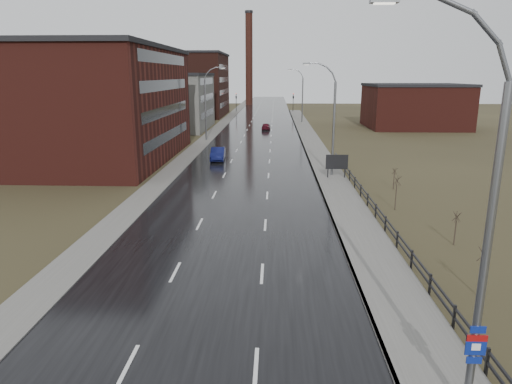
# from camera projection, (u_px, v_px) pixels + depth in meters

# --- Properties ---
(road) EXTENTS (14.00, 300.00, 0.06)m
(road) POSITION_uv_depth(u_px,v_px,m) (256.00, 142.00, 70.46)
(road) COLOR black
(road) RESTS_ON ground
(sidewalk_right) EXTENTS (3.20, 180.00, 0.18)m
(sidewalk_right) POSITION_uv_depth(u_px,v_px,m) (331.00, 178.00, 45.91)
(sidewalk_right) COLOR #595651
(sidewalk_right) RESTS_ON ground
(curb_right) EXTENTS (0.16, 180.00, 0.18)m
(curb_right) POSITION_uv_depth(u_px,v_px,m) (316.00, 178.00, 45.97)
(curb_right) COLOR slate
(curb_right) RESTS_ON ground
(sidewalk_left) EXTENTS (2.40, 260.00, 0.12)m
(sidewalk_left) POSITION_uv_depth(u_px,v_px,m) (203.00, 142.00, 70.77)
(sidewalk_left) COLOR #595651
(sidewalk_left) RESTS_ON ground
(warehouse_near) EXTENTS (22.44, 28.56, 13.50)m
(warehouse_near) POSITION_uv_depth(u_px,v_px,m) (77.00, 104.00, 55.09)
(warehouse_near) COLOR #471914
(warehouse_near) RESTS_ON ground
(warehouse_mid) EXTENTS (16.32, 20.40, 10.50)m
(warehouse_mid) POSITION_uv_depth(u_px,v_px,m) (166.00, 101.00, 87.28)
(warehouse_mid) COLOR slate
(warehouse_mid) RESTS_ON ground
(warehouse_far) EXTENTS (26.52, 24.48, 15.50)m
(warehouse_far) POSITION_uv_depth(u_px,v_px,m) (173.00, 85.00, 115.88)
(warehouse_far) COLOR #331611
(warehouse_far) RESTS_ON ground
(building_right) EXTENTS (18.36, 16.32, 8.50)m
(building_right) POSITION_uv_depth(u_px,v_px,m) (414.00, 106.00, 89.49)
(building_right) COLOR #471914
(building_right) RESTS_ON ground
(smokestack) EXTENTS (2.70, 2.70, 30.70)m
(smokestack) POSITION_uv_depth(u_px,v_px,m) (249.00, 58.00, 153.92)
(smokestack) COLOR #331611
(smokestack) RESTS_ON ground
(streetlight_main) EXTENTS (3.91, 0.29, 12.11)m
(streetlight_main) POSITION_uv_depth(u_px,v_px,m) (477.00, 229.00, 12.49)
(streetlight_main) COLOR slate
(streetlight_main) RESTS_ON ground
(streetlight_right_mid) EXTENTS (3.36, 0.28, 11.35)m
(streetlight_right_mid) POSITION_uv_depth(u_px,v_px,m) (331.00, 120.00, 45.45)
(streetlight_right_mid) COLOR slate
(streetlight_right_mid) RESTS_ON ground
(streetlight_left) EXTENTS (3.36, 0.28, 11.35)m
(streetlight_left) POSITION_uv_depth(u_px,v_px,m) (207.00, 103.00, 71.25)
(streetlight_left) COLOR slate
(streetlight_left) RESTS_ON ground
(streetlight_right_far) EXTENTS (3.36, 0.28, 11.35)m
(streetlight_right_far) POSITION_uv_depth(u_px,v_px,m) (301.00, 96.00, 97.70)
(streetlight_right_far) COLOR slate
(streetlight_right_far) RESTS_ON ground
(guardrail) EXTENTS (0.10, 53.05, 1.10)m
(guardrail) POSITION_uv_depth(u_px,v_px,m) (388.00, 225.00, 29.54)
(guardrail) COLOR black
(guardrail) RESTS_ON ground
(shrub_c) EXTENTS (0.58, 0.62, 2.47)m
(shrub_c) POSITION_uv_depth(u_px,v_px,m) (482.00, 271.00, 21.19)
(shrub_c) COLOR #382D23
(shrub_c) RESTS_ON ground
(shrub_d) EXTENTS (0.51, 0.53, 2.13)m
(shrub_d) POSITION_uv_depth(u_px,v_px,m) (456.00, 228.00, 27.80)
(shrub_d) COLOR #382D23
(shrub_d) RESTS_ON ground
(shrub_e) EXTENTS (0.64, 0.68, 2.73)m
(shrub_e) POSITION_uv_depth(u_px,v_px,m) (396.00, 192.00, 35.02)
(shrub_e) COLOR #382D23
(shrub_e) RESTS_ON ground
(shrub_f) EXTENTS (0.48, 0.50, 2.00)m
(shrub_f) POSITION_uv_depth(u_px,v_px,m) (394.00, 178.00, 41.45)
(shrub_f) COLOR #382D23
(shrub_f) RESTS_ON ground
(billboard) EXTENTS (2.20, 0.17, 2.51)m
(billboard) POSITION_uv_depth(u_px,v_px,m) (337.00, 163.00, 45.29)
(billboard) COLOR black
(billboard) RESTS_ON ground
(traffic_light_left) EXTENTS (0.58, 2.73, 5.30)m
(traffic_light_left) POSITION_uv_depth(u_px,v_px,m) (236.00, 95.00, 127.69)
(traffic_light_left) COLOR black
(traffic_light_left) RESTS_ON ground
(traffic_light_right) EXTENTS (0.58, 2.73, 5.30)m
(traffic_light_right) POSITION_uv_depth(u_px,v_px,m) (293.00, 95.00, 127.06)
(traffic_light_right) COLOR black
(traffic_light_right) RESTS_ON ground
(car_near) EXTENTS (1.89, 4.78, 1.55)m
(car_near) POSITION_uv_depth(u_px,v_px,m) (218.00, 154.00, 55.50)
(car_near) COLOR #0D1244
(car_near) RESTS_ON ground
(car_far) EXTENTS (1.70, 3.83, 1.28)m
(car_far) POSITION_uv_depth(u_px,v_px,m) (266.00, 127.00, 86.34)
(car_far) COLOR #480C17
(car_far) RESTS_ON ground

